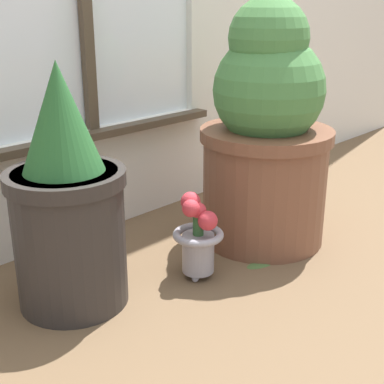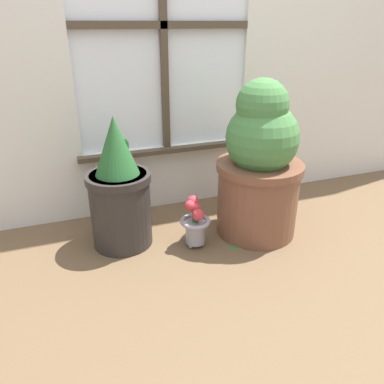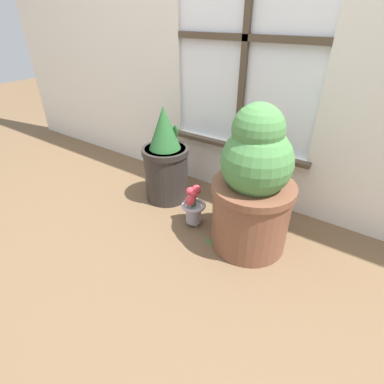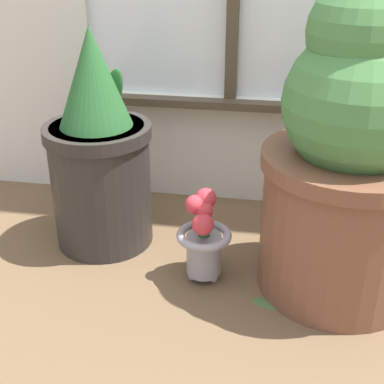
% 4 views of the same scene
% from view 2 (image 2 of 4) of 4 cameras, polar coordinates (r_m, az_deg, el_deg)
% --- Properties ---
extents(ground_plane, '(10.00, 10.00, 0.00)m').
position_cam_2_polar(ground_plane, '(1.70, 2.43, -10.36)').
color(ground_plane, brown).
extents(potted_plant_left, '(0.29, 0.29, 0.61)m').
position_cam_2_polar(potted_plant_left, '(1.73, -11.01, 0.07)').
color(potted_plant_left, '#2D2826').
rests_on(potted_plant_left, ground_plane).
extents(potted_plant_right, '(0.41, 0.41, 0.75)m').
position_cam_2_polar(potted_plant_right, '(1.79, 10.26, 3.85)').
color(potted_plant_right, brown).
rests_on(potted_plant_right, ground_plane).
extents(flower_vase, '(0.14, 0.14, 0.25)m').
position_cam_2_polar(flower_vase, '(1.73, 0.46, -4.69)').
color(flower_vase, '#99939E').
rests_on(flower_vase, ground_plane).
extents(fallen_leaf, '(0.12, 0.07, 0.01)m').
position_cam_2_polar(fallen_leaf, '(1.79, 7.11, -8.23)').
color(fallen_leaf, '#476633').
rests_on(fallen_leaf, ground_plane).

